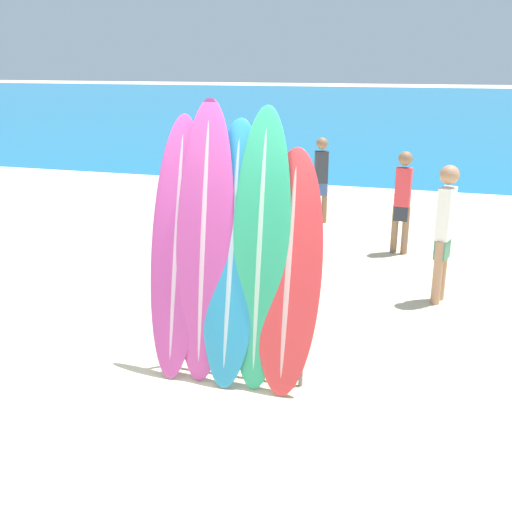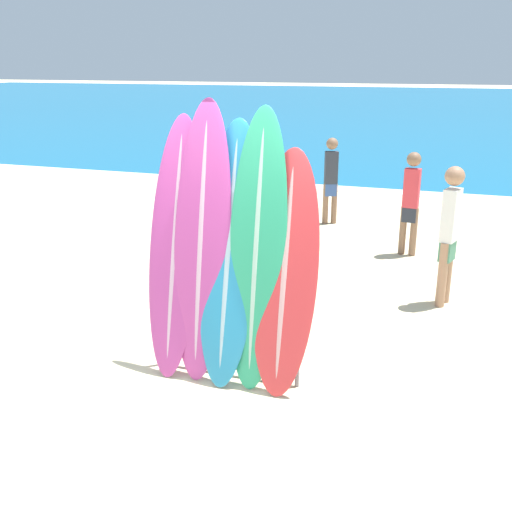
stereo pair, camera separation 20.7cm
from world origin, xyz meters
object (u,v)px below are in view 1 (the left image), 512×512
object	(u,v)px
surfboard_slot_2	(232,255)
surfboard_slot_3	(260,252)
person_mid_beach	(321,177)
surfboard_slot_0	(177,249)
surfboard_rack	(231,328)
person_far_right	(444,229)
surfboard_slot_4	(289,274)
person_near_water	(212,200)
surfboard_slot_1	(204,244)
person_far_left	(402,199)

from	to	relation	value
surfboard_slot_2	surfboard_slot_3	size ratio (longest dim) A/B	0.95
person_mid_beach	surfboard_slot_3	bearing A→B (deg)	-107.74
surfboard_slot_0	surfboard_slot_2	xyz separation A→B (m)	(0.54, -0.01, -0.01)
person_mid_beach	surfboard_rack	bearing A→B (deg)	-110.41
person_mid_beach	person_far_right	world-z (taller)	person_far_right
person_mid_beach	person_far_right	xyz separation A→B (m)	(2.12, -3.35, 0.08)
surfboard_slot_0	person_mid_beach	xyz separation A→B (m)	(0.26, 5.78, -0.35)
surfboard_slot_4	person_near_water	distance (m)	3.78
surfboard_slot_0	surfboard_slot_1	xyz separation A→B (m)	(0.27, -0.01, 0.07)
surfboard_slot_0	surfboard_slot_3	xyz separation A→B (m)	(0.80, -0.02, 0.05)
surfboard_rack	surfboard_slot_1	size ratio (longest dim) A/B	0.54
surfboard_slot_3	person_mid_beach	bearing A→B (deg)	95.37
surfboard_rack	surfboard_slot_3	xyz separation A→B (m)	(0.27, 0.03, 0.76)
surfboard_rack	surfboard_slot_1	xyz separation A→B (m)	(-0.26, 0.03, 0.78)
surfboard_slot_3	surfboard_slot_4	xyz separation A→B (m)	(0.26, -0.02, -0.17)
surfboard_slot_2	person_near_water	xyz separation A→B (m)	(-1.41, 3.22, -0.28)
surfboard_slot_3	person_near_water	xyz separation A→B (m)	(-1.68, 3.23, -0.34)
person_near_water	person_mid_beach	distance (m)	2.81
person_far_left	person_far_right	distance (m)	1.97
surfboard_slot_3	person_far_left	distance (m)	4.45
surfboard_slot_2	surfboard_rack	bearing A→B (deg)	-98.35
surfboard_slot_1	person_near_water	bearing A→B (deg)	109.57
surfboard_slot_1	surfboard_slot_4	world-z (taller)	surfboard_slot_1
surfboard_rack	surfboard_slot_2	size ratio (longest dim) A/B	0.58
surfboard_rack	person_mid_beach	world-z (taller)	person_mid_beach
surfboard_slot_1	surfboard_slot_4	bearing A→B (deg)	-1.68
surfboard_slot_1	surfboard_rack	bearing A→B (deg)	-6.87
surfboard_slot_2	person_far_left	world-z (taller)	surfboard_slot_2
surfboard_slot_1	surfboard_slot_3	xyz separation A→B (m)	(0.53, -0.00, -0.03)
surfboard_slot_0	person_mid_beach	world-z (taller)	surfboard_slot_0
surfboard_slot_1	person_mid_beach	world-z (taller)	surfboard_slot_1
surfboard_slot_3	person_near_water	world-z (taller)	surfboard_slot_3
surfboard_rack	surfboard_slot_4	bearing A→B (deg)	0.85
surfboard_slot_2	surfboard_slot_4	size ratio (longest dim) A/B	1.11
surfboard_slot_3	surfboard_slot_0	bearing A→B (deg)	178.67
person_mid_beach	surfboard_slot_1	bearing A→B (deg)	-112.97
surfboard_slot_2	person_mid_beach	size ratio (longest dim) A/B	1.53
surfboard_slot_0	person_far_left	distance (m)	4.67
person_mid_beach	person_far_left	bearing A→B (deg)	-67.07
surfboard_rack	person_near_water	distance (m)	3.57
person_near_water	person_far_left	xyz separation A→B (m)	(2.65, 1.10, -0.05)
surfboard_slot_1	surfboard_slot_2	world-z (taller)	surfboard_slot_1
person_far_left	surfboard_slot_1	bearing A→B (deg)	-102.66
person_mid_beach	person_far_left	size ratio (longest dim) A/B	0.99
person_near_water	person_far_left	world-z (taller)	person_near_water
person_near_water	person_far_left	size ratio (longest dim) A/B	1.06
surfboard_slot_2	surfboard_slot_4	xyz separation A→B (m)	(0.53, -0.03, -0.11)
surfboard_rack	surfboard_slot_1	world-z (taller)	surfboard_slot_1
person_far_right	person_mid_beach	bearing A→B (deg)	49.40
person_near_water	person_mid_beach	bearing A→B (deg)	122.56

